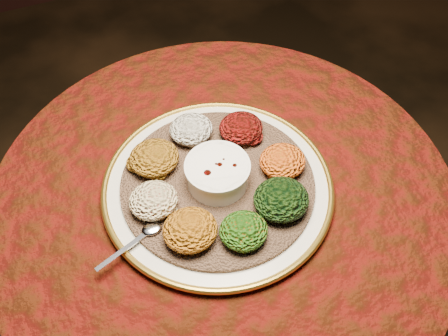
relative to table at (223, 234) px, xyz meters
name	(u,v)px	position (x,y,z in m)	size (l,w,h in m)	color
table	(223,234)	(0.00, 0.00, 0.00)	(0.96, 0.96, 0.73)	black
platter	(218,186)	(-0.01, 0.00, 0.19)	(0.53, 0.53, 0.02)	beige
injera	(218,183)	(-0.01, 0.00, 0.20)	(0.39, 0.39, 0.01)	brown
stew_bowl	(217,172)	(-0.01, 0.00, 0.24)	(0.13, 0.13, 0.05)	silver
spoon	(147,232)	(-0.18, -0.06, 0.21)	(0.14, 0.06, 0.01)	silver
portion_ayib	(191,129)	(-0.02, 0.14, 0.23)	(0.09, 0.09, 0.04)	silver
portion_kitfo	(241,128)	(0.08, 0.10, 0.23)	(0.09, 0.09, 0.05)	black
portion_tikil	(282,161)	(0.12, -0.02, 0.23)	(0.09, 0.09, 0.05)	#B0740E
portion_gomen	(281,199)	(0.08, -0.10, 0.23)	(0.11, 0.10, 0.05)	black
portion_mixveg	(244,231)	(-0.02, -0.13, 0.23)	(0.09, 0.09, 0.04)	#963C09
portion_kik	(190,230)	(-0.10, -0.10, 0.23)	(0.10, 0.10, 0.05)	#9D590D
portion_timatim	(153,200)	(-0.15, -0.01, 0.23)	(0.09, 0.09, 0.05)	maroon
portion_shiro	(154,158)	(-0.11, 0.09, 0.23)	(0.10, 0.10, 0.05)	#895110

